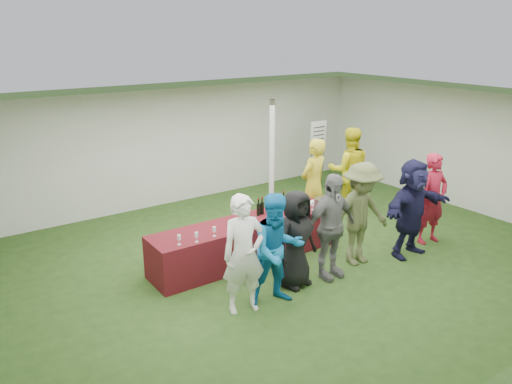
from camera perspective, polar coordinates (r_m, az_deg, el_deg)
ground at (r=9.21m, az=3.68°, el=-7.48°), size 60.00×60.00×0.00m
tent at (r=9.92m, az=1.80°, el=2.77°), size 10.00×10.00×10.00m
serving_table at (r=8.97m, az=-1.05°, el=-5.55°), size 3.60×0.80×0.75m
wine_bottles at (r=9.22m, az=1.70°, el=-1.56°), size 0.70×0.15×0.32m
wine_glasses at (r=8.32m, az=-3.03°, el=-3.88°), size 2.83×0.12×0.16m
water_bottle at (r=8.84m, az=-1.41°, el=-2.55°), size 0.07×0.07×0.23m
bar_towel at (r=9.77m, az=6.57°, el=-1.17°), size 0.25×0.18×0.03m
dump_bucket at (r=9.52m, az=7.40°, el=-1.25°), size 0.26×0.26×0.18m
wine_list_sign at (r=12.68m, az=7.11°, el=5.89°), size 0.50×0.03×1.80m
staff_pourer at (r=10.24m, az=6.57°, el=0.86°), size 0.78×0.59×1.91m
staff_back at (r=11.36m, az=10.56°, el=2.47°), size 1.19×1.13×1.94m
customer_0 at (r=7.21m, az=-1.39°, el=-7.13°), size 0.73×0.56×1.79m
customer_1 at (r=7.43m, az=2.46°, el=-6.63°), size 0.98×0.84×1.74m
customer_2 at (r=7.97m, az=4.57°, el=-5.38°), size 0.86×0.63×1.61m
customer_3 at (r=8.26m, az=8.51°, el=-3.95°), size 1.06×0.47×1.80m
customer_4 at (r=8.83m, az=11.87°, el=-2.49°), size 1.22×0.74×1.85m
customer_5 at (r=9.40m, az=17.37°, el=-1.79°), size 1.70×0.60×1.81m
customer_6 at (r=10.12m, az=19.53°, el=-0.73°), size 0.69×0.49×1.77m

